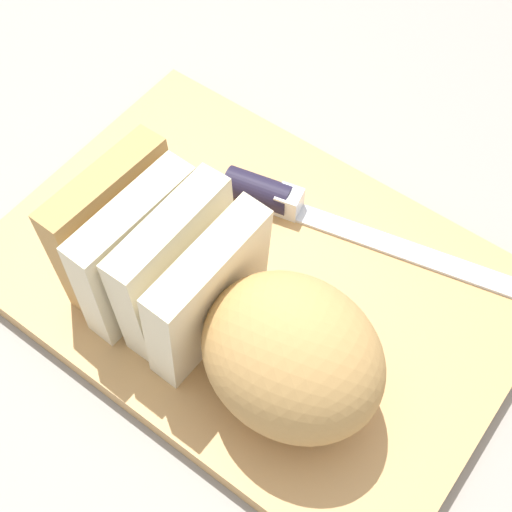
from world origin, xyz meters
TOP-DOWN VIEW (x-y plane):
  - ground_plane at (0.00, 0.00)m, footprint 3.00×3.00m
  - cutting_board at (0.00, 0.00)m, footprint 0.42×0.29m
  - bread_loaf at (-0.02, 0.06)m, footprint 0.25×0.13m
  - bread_knife at (0.01, -0.07)m, footprint 0.27×0.07m
  - crumb_near_knife at (-0.03, 0.02)m, footprint 0.00×0.00m
  - crumb_near_loaf at (0.02, 0.02)m, footprint 0.00×0.00m
  - crumb_stray_left at (0.03, 0.03)m, footprint 0.00×0.00m
  - crumb_stray_right at (0.02, 0.02)m, footprint 0.01×0.01m

SIDE VIEW (x-z plane):
  - ground_plane at x=0.00m, z-range 0.00..0.00m
  - cutting_board at x=0.00m, z-range 0.00..0.02m
  - crumb_near_loaf at x=0.02m, z-range 0.02..0.02m
  - crumb_stray_left at x=0.03m, z-range 0.02..0.02m
  - crumb_near_knife at x=-0.03m, z-range 0.02..0.02m
  - crumb_stray_right at x=0.02m, z-range 0.02..0.02m
  - bread_knife at x=0.01m, z-range 0.02..0.04m
  - bread_loaf at x=-0.02m, z-range 0.02..0.13m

